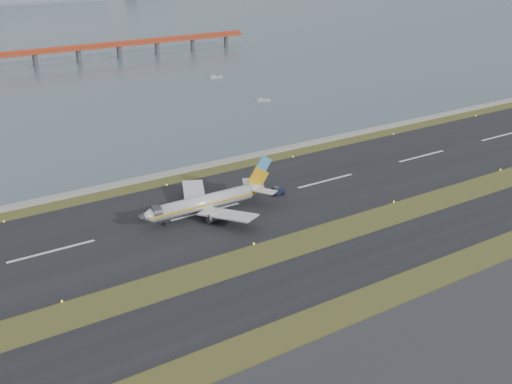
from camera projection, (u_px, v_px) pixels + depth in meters
ground at (273, 257)px, 142.45m from camera, size 1000.00×1000.00×0.00m
taxiway_strip at (306, 279)px, 133.19m from camera, size 1000.00×18.00×0.10m
runway_strip at (206, 212)px, 165.56m from camera, size 1000.00×45.00×0.10m
seawall at (155, 176)px, 188.51m from camera, size 1000.00×2.50×1.00m
red_pier at (34, 53)px, 342.72m from camera, size 260.00×5.00×10.20m
airliner at (208, 202)px, 163.12m from camera, size 38.52×32.89×12.80m
pushback_tug at (277, 191)px, 176.15m from camera, size 3.78×2.38×2.34m
workboat_near at (263, 100)px, 274.79m from camera, size 6.29×4.22×1.47m
workboat_far at (215, 77)px, 318.75m from camera, size 6.91×3.40×1.61m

